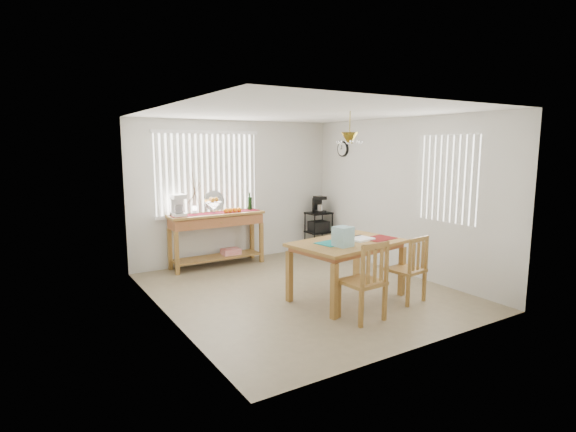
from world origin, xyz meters
TOP-DOWN VIEW (x-y plane):
  - ground at (0.00, 0.00)m, footprint 4.00×4.50m
  - room_shell at (0.00, 0.01)m, footprint 4.20×4.70m
  - sideboard at (-0.49, 1.99)m, footprint 1.71×0.48m
  - sideboard_items at (-0.77, 2.01)m, footprint 1.62×0.41m
  - wire_cart at (1.70, 1.95)m, footprint 0.47×0.38m
  - cart_items at (1.70, 1.96)m, footprint 0.19×0.23m
  - dining_table at (0.36, -0.60)m, footprint 1.66×1.21m
  - table_items at (0.24, -0.75)m, footprint 1.24×0.55m
  - chair_left at (0.03, -1.35)m, footprint 0.49×0.49m
  - chair_right at (1.00, -1.15)m, footprint 0.48×0.48m

SIDE VIEW (x-z plane):
  - ground at x=0.00m, z-range -0.01..0.00m
  - chair_right at x=1.00m, z-range -0.01..0.92m
  - wire_cart at x=1.70m, z-range 0.08..0.89m
  - chair_left at x=0.03m, z-range -0.01..0.99m
  - sideboard at x=-0.49m, z-range 0.24..1.20m
  - dining_table at x=0.36m, z-range 0.32..1.14m
  - table_items at x=0.24m, z-range 0.79..1.05m
  - cart_items at x=1.70m, z-range 0.79..1.13m
  - sideboard_items at x=-0.77m, z-range 0.74..1.48m
  - room_shell at x=0.00m, z-range 0.34..3.04m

